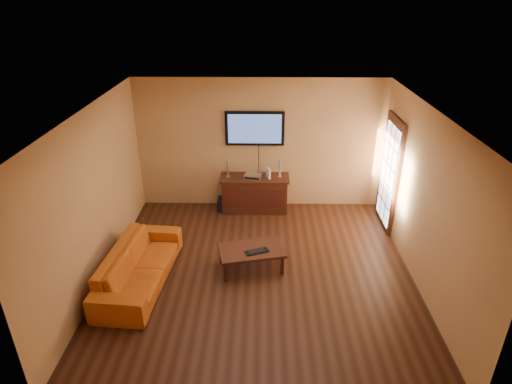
{
  "coord_description": "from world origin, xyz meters",
  "views": [
    {
      "loc": [
        0.05,
        -5.75,
        4.28
      ],
      "look_at": [
        -0.05,
        0.8,
        1.1
      ],
      "focal_mm": 30.0,
      "sensor_mm": 36.0,
      "label": 1
    }
  ],
  "objects_px": {
    "game_console": "(268,173)",
    "subwoofer": "(224,204)",
    "sofa": "(139,260)",
    "media_console": "(255,193)",
    "speaker_right": "(280,169)",
    "coffee_table": "(251,251)",
    "speaker_left": "(228,170)",
    "av_receiver": "(253,176)",
    "keyboard": "(257,251)",
    "television": "(255,128)",
    "bottle": "(233,211)"
  },
  "relations": [
    {
      "from": "television",
      "to": "speaker_left",
      "type": "xyz_separation_m",
      "value": [
        -0.54,
        -0.21,
        -0.81
      ]
    },
    {
      "from": "sofa",
      "to": "subwoofer",
      "type": "xyz_separation_m",
      "value": [
        1.13,
        2.45,
        -0.28
      ]
    },
    {
      "from": "coffee_table",
      "to": "keyboard",
      "type": "xyz_separation_m",
      "value": [
        0.09,
        -0.09,
        0.06
      ]
    },
    {
      "from": "bottle",
      "to": "subwoofer",
      "type": "bearing_deg",
      "value": 131.83
    },
    {
      "from": "television",
      "to": "keyboard",
      "type": "height_order",
      "value": "television"
    },
    {
      "from": "sofa",
      "to": "speaker_left",
      "type": "xyz_separation_m",
      "value": [
        1.22,
        2.49,
        0.49
      ]
    },
    {
      "from": "sofa",
      "to": "speaker_right",
      "type": "height_order",
      "value": "speaker_right"
    },
    {
      "from": "sofa",
      "to": "keyboard",
      "type": "xyz_separation_m",
      "value": [
        1.84,
        0.3,
        -0.02
      ]
    },
    {
      "from": "speaker_left",
      "to": "bottle",
      "type": "relative_size",
      "value": 1.67
    },
    {
      "from": "speaker_left",
      "to": "keyboard",
      "type": "distance_m",
      "value": 2.33
    },
    {
      "from": "media_console",
      "to": "av_receiver",
      "type": "height_order",
      "value": "av_receiver"
    },
    {
      "from": "game_console",
      "to": "bottle",
      "type": "xyz_separation_m",
      "value": [
        -0.72,
        -0.22,
        -0.76
      ]
    },
    {
      "from": "media_console",
      "to": "av_receiver",
      "type": "xyz_separation_m",
      "value": [
        -0.03,
        -0.04,
        0.41
      ]
    },
    {
      "from": "television",
      "to": "sofa",
      "type": "xyz_separation_m",
      "value": [
        -1.77,
        -2.7,
        -1.29
      ]
    },
    {
      "from": "av_receiver",
      "to": "bottle",
      "type": "relative_size",
      "value": 1.7
    },
    {
      "from": "television",
      "to": "game_console",
      "type": "xyz_separation_m",
      "value": [
        0.28,
        -0.26,
        -0.86
      ]
    },
    {
      "from": "media_console",
      "to": "television",
      "type": "distance_m",
      "value": 1.35
    },
    {
      "from": "coffee_table",
      "to": "keyboard",
      "type": "distance_m",
      "value": 0.14
    },
    {
      "from": "game_console",
      "to": "subwoofer",
      "type": "bearing_deg",
      "value": 157.99
    },
    {
      "from": "media_console",
      "to": "subwoofer",
      "type": "xyz_separation_m",
      "value": [
        -0.63,
        -0.03,
        -0.24
      ]
    },
    {
      "from": "keyboard",
      "to": "sofa",
      "type": "bearing_deg",
      "value": -170.82
    },
    {
      "from": "subwoofer",
      "to": "media_console",
      "type": "bearing_deg",
      "value": 3.36
    },
    {
      "from": "av_receiver",
      "to": "subwoofer",
      "type": "xyz_separation_m",
      "value": [
        -0.61,
        0.01,
        -0.65
      ]
    },
    {
      "from": "sofa",
      "to": "keyboard",
      "type": "bearing_deg",
      "value": -76.21
    },
    {
      "from": "coffee_table",
      "to": "subwoofer",
      "type": "height_order",
      "value": "coffee_table"
    },
    {
      "from": "media_console",
      "to": "speaker_right",
      "type": "xyz_separation_m",
      "value": [
        0.51,
        0.04,
        0.53
      ]
    },
    {
      "from": "speaker_left",
      "to": "av_receiver",
      "type": "relative_size",
      "value": 0.98
    },
    {
      "from": "media_console",
      "to": "sofa",
      "type": "height_order",
      "value": "sofa"
    },
    {
      "from": "subwoofer",
      "to": "television",
      "type": "bearing_deg",
      "value": 22.68
    },
    {
      "from": "speaker_right",
      "to": "av_receiver",
      "type": "height_order",
      "value": "speaker_right"
    },
    {
      "from": "media_console",
      "to": "keyboard",
      "type": "bearing_deg",
      "value": -87.94
    },
    {
      "from": "speaker_right",
      "to": "television",
      "type": "bearing_deg",
      "value": 160.43
    },
    {
      "from": "bottle",
      "to": "av_receiver",
      "type": "bearing_deg",
      "value": 27.52
    },
    {
      "from": "coffee_table",
      "to": "bottle",
      "type": "relative_size",
      "value": 5.78
    },
    {
      "from": "av_receiver",
      "to": "game_console",
      "type": "height_order",
      "value": "game_console"
    },
    {
      "from": "speaker_right",
      "to": "bottle",
      "type": "height_order",
      "value": "speaker_right"
    },
    {
      "from": "game_console",
      "to": "sofa",
      "type": "bearing_deg",
      "value": -151.62
    },
    {
      "from": "av_receiver",
      "to": "subwoofer",
      "type": "distance_m",
      "value": 0.89
    },
    {
      "from": "bottle",
      "to": "keyboard",
      "type": "height_order",
      "value": "keyboard"
    },
    {
      "from": "coffee_table",
      "to": "av_receiver",
      "type": "distance_m",
      "value": 2.1
    },
    {
      "from": "television",
      "to": "speaker_left",
      "type": "bearing_deg",
      "value": -158.56
    },
    {
      "from": "bottle",
      "to": "game_console",
      "type": "bearing_deg",
      "value": 16.84
    },
    {
      "from": "av_receiver",
      "to": "subwoofer",
      "type": "height_order",
      "value": "av_receiver"
    },
    {
      "from": "av_receiver",
      "to": "speaker_right",
      "type": "bearing_deg",
      "value": 21.41
    },
    {
      "from": "coffee_table",
      "to": "speaker_right",
      "type": "distance_m",
      "value": 2.27
    },
    {
      "from": "media_console",
      "to": "television",
      "type": "bearing_deg",
      "value": 90.0
    },
    {
      "from": "coffee_table",
      "to": "game_console",
      "type": "distance_m",
      "value": 2.14
    },
    {
      "from": "sofa",
      "to": "speaker_left",
      "type": "height_order",
      "value": "speaker_left"
    },
    {
      "from": "sofa",
      "to": "speaker_right",
      "type": "relative_size",
      "value": 6.09
    },
    {
      "from": "speaker_left",
      "to": "av_receiver",
      "type": "bearing_deg",
      "value": -5.6
    }
  ]
}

